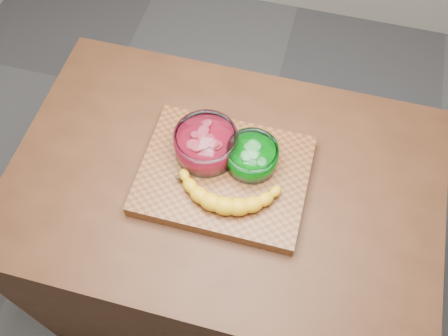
# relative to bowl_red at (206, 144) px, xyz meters

# --- Properties ---
(ground) EXTENTS (3.50, 3.50, 0.00)m
(ground) POSITION_rel_bowl_red_xyz_m (0.06, -0.05, -0.98)
(ground) COLOR #5B5A5F
(ground) RESTS_ON ground
(counter) EXTENTS (1.20, 0.80, 0.90)m
(counter) POSITION_rel_bowl_red_xyz_m (0.06, -0.05, -0.53)
(counter) COLOR #4D2A17
(counter) RESTS_ON ground
(cutting_board) EXTENTS (0.45, 0.35, 0.04)m
(cutting_board) POSITION_rel_bowl_red_xyz_m (0.06, -0.05, -0.06)
(cutting_board) COLOR brown
(cutting_board) RESTS_ON counter
(bowl_red) EXTENTS (0.17, 0.17, 0.08)m
(bowl_red) POSITION_rel_bowl_red_xyz_m (0.00, 0.00, 0.00)
(bowl_red) COLOR white
(bowl_red) RESTS_ON cutting_board
(bowl_green) EXTENTS (0.14, 0.14, 0.07)m
(bowl_green) POSITION_rel_bowl_red_xyz_m (0.13, -0.00, -0.01)
(bowl_green) COLOR white
(bowl_green) RESTS_ON cutting_board
(banana) EXTENTS (0.31, 0.14, 0.04)m
(banana) POSITION_rel_bowl_red_xyz_m (0.09, -0.12, -0.02)
(banana) COLOR gold
(banana) RESTS_ON cutting_board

